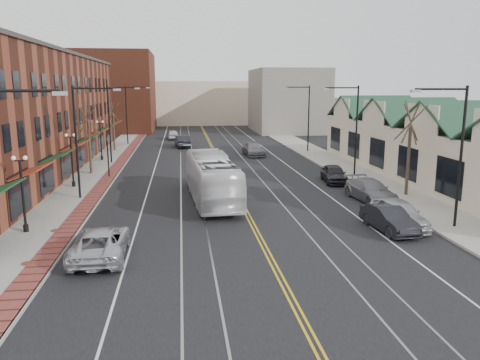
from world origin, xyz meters
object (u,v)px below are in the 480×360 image
object	(u,v)px
parked_car_a	(399,214)
parked_car_b	(389,219)
parked_car_d	(334,174)
transit_bus	(212,178)
parked_suv	(100,243)
parked_car_c	(370,190)

from	to	relation	value
parked_car_a	parked_car_b	world-z (taller)	parked_car_a
parked_car_a	parked_car_d	xyz separation A→B (m)	(0.38, 12.89, -0.06)
transit_bus	parked_car_b	bearing A→B (deg)	134.36
transit_bus	parked_car_a	bearing A→B (deg)	139.20
parked_suv	parked_car_d	size ratio (longest dim) A/B	1.21
transit_bus	parked_car_a	world-z (taller)	transit_bus
transit_bus	parked_car_b	world-z (taller)	transit_bus
parked_car_d	transit_bus	bearing A→B (deg)	-148.57
transit_bus	parked_car_a	distance (m)	13.07
transit_bus	parked_car_c	xyz separation A→B (m)	(11.30, -1.54, -0.88)
parked_car_a	parked_car_d	distance (m)	12.90
parked_car_c	parked_car_d	distance (m)	6.57
parked_car_a	parked_car_b	distance (m)	1.12
parked_car_a	parked_car_c	xyz separation A→B (m)	(0.91, 6.34, -0.06)
transit_bus	parked_car_b	distance (m)	12.82
transit_bus	parked_car_d	xyz separation A→B (m)	(10.77, 5.01, -0.88)
parked_car_b	parked_car_d	bearing A→B (deg)	78.92
transit_bus	parked_suv	distance (m)	12.42
parked_car_b	parked_car_d	xyz separation A→B (m)	(1.27, 13.57, 0.04)
parked_suv	parked_car_c	world-z (taller)	parked_car_c
parked_car_d	parked_car_c	bearing A→B (deg)	-78.90
transit_bus	parked_suv	size ratio (longest dim) A/B	2.19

